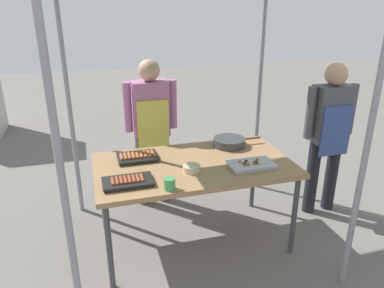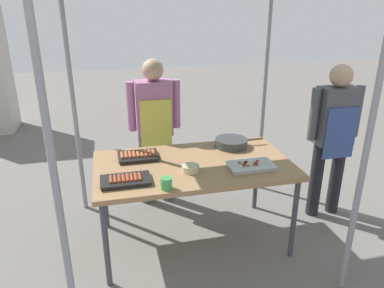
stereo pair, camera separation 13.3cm
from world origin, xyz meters
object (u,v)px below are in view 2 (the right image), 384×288
(tray_meat_skewers, at_px, (251,166))
(drink_cup_near_edge, at_px, (166,183))
(condiment_bowl, at_px, (190,168))
(tray_pork_links, at_px, (126,180))
(cooking_wok, at_px, (231,142))
(vendor_woman, at_px, (155,122))
(stall_table, at_px, (193,169))
(customer_nearby, at_px, (333,131))
(tray_grilled_sausages, at_px, (138,156))

(tray_meat_skewers, height_order, drink_cup_near_edge, drink_cup_near_edge)
(tray_meat_skewers, xyz_separation_m, condiment_bowl, (-0.48, 0.04, 0.01))
(tray_pork_links, relative_size, cooking_wok, 0.80)
(cooking_wok, xyz_separation_m, vendor_woman, (-0.63, 0.49, 0.08))
(condiment_bowl, bearing_deg, stall_table, 67.49)
(stall_table, height_order, customer_nearby, customer_nearby)
(cooking_wok, bearing_deg, vendor_woman, 141.94)
(condiment_bowl, distance_m, customer_nearby, 1.46)
(cooking_wok, bearing_deg, customer_nearby, -7.87)
(tray_grilled_sausages, height_order, customer_nearby, customer_nearby)
(cooking_wok, relative_size, customer_nearby, 0.31)
(condiment_bowl, relative_size, vendor_woman, 0.09)
(tray_meat_skewers, bearing_deg, tray_pork_links, -178.13)
(cooking_wok, bearing_deg, condiment_bowl, -138.83)
(drink_cup_near_edge, xyz_separation_m, vendor_woman, (0.08, 1.15, 0.08))
(cooking_wok, bearing_deg, tray_pork_links, -153.28)
(tray_grilled_sausages, relative_size, tray_pork_links, 0.92)
(drink_cup_near_edge, height_order, vendor_woman, vendor_woman)
(tray_pork_links, bearing_deg, customer_nearby, 10.72)
(stall_table, xyz_separation_m, tray_meat_skewers, (0.42, -0.18, 0.07))
(condiment_bowl, bearing_deg, tray_pork_links, -171.65)
(tray_meat_skewers, distance_m, cooking_wok, 0.46)
(vendor_woman, bearing_deg, cooking_wok, 141.94)
(condiment_bowl, bearing_deg, drink_cup_near_edge, -133.99)
(stall_table, xyz_separation_m, vendor_woman, (-0.21, 0.77, 0.18))
(tray_meat_skewers, bearing_deg, drink_cup_near_edge, -164.65)
(tray_grilled_sausages, xyz_separation_m, tray_pork_links, (-0.13, -0.43, -0.00))
(tray_grilled_sausages, distance_m, tray_pork_links, 0.45)
(condiment_bowl, xyz_separation_m, vendor_woman, (-0.15, 0.91, 0.10))
(tray_grilled_sausages, height_order, tray_pork_links, tray_grilled_sausages)
(tray_meat_skewers, distance_m, tray_pork_links, 0.99)
(stall_table, xyz_separation_m, tray_pork_links, (-0.56, -0.22, 0.07))
(tray_grilled_sausages, xyz_separation_m, vendor_woman, (0.22, 0.56, 0.10))
(cooking_wok, distance_m, customer_nearby, 0.96)
(stall_table, height_order, tray_pork_links, tray_pork_links)
(condiment_bowl, distance_m, drink_cup_near_edge, 0.33)
(tray_pork_links, bearing_deg, vendor_woman, 70.23)
(tray_grilled_sausages, xyz_separation_m, cooking_wok, (0.85, 0.07, 0.02))
(stall_table, distance_m, drink_cup_near_edge, 0.49)
(stall_table, height_order, vendor_woman, vendor_woman)
(tray_grilled_sausages, relative_size, tray_meat_skewers, 0.92)
(stall_table, bearing_deg, drink_cup_near_edge, -127.15)
(tray_grilled_sausages, xyz_separation_m, customer_nearby, (1.80, -0.06, 0.10))
(tray_meat_skewers, distance_m, condiment_bowl, 0.48)
(tray_grilled_sausages, height_order, vendor_woman, vendor_woman)
(stall_table, bearing_deg, customer_nearby, 6.19)
(vendor_woman, height_order, customer_nearby, vendor_woman)
(stall_table, distance_m, vendor_woman, 0.82)
(stall_table, relative_size, tray_grilled_sausages, 4.79)
(tray_meat_skewers, distance_m, vendor_woman, 1.15)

